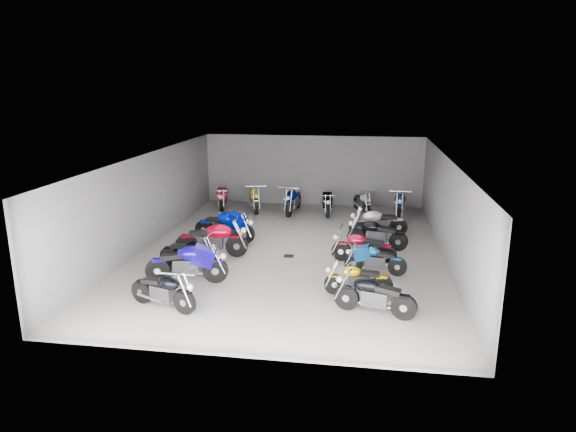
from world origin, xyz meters
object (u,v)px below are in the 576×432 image
object	(u,v)px
motorcycle_right_e	(376,234)
motorcycle_back_e	(362,202)
drain_grate	(289,256)
motorcycle_right_d	(363,247)
motorcycle_left_b	(188,264)
motorcycle_back_c	(293,200)
motorcycle_left_d	(212,239)
motorcycle_left_c	(189,252)
motorcycle_right_c	(375,260)
motorcycle_left_e	(225,226)
motorcycle_back_d	(326,202)
motorcycle_back_b	(255,198)
motorcycle_right_f	(378,223)
motorcycle_back_a	(223,197)
motorcycle_right_b	(358,279)
motorcycle_back_f	(400,204)
motorcycle_right_a	(374,295)
motorcycle_left_a	(163,290)

from	to	relation	value
motorcycle_right_e	motorcycle_back_e	distance (m)	5.04
drain_grate	motorcycle_right_d	size ratio (longest dim) A/B	0.15
motorcycle_left_b	motorcycle_back_c	world-z (taller)	motorcycle_left_b
motorcycle_right_d	motorcycle_left_d	bearing A→B (deg)	97.90
motorcycle_left_c	motorcycle_right_c	size ratio (longest dim) A/B	1.03
motorcycle_right_c	drain_grate	bearing A→B (deg)	72.84
drain_grate	motorcycle_left_c	bearing A→B (deg)	-153.97
motorcycle_left_c	motorcycle_left_e	distance (m)	2.72
motorcycle_back_d	motorcycle_back_b	bearing A→B (deg)	-11.32
motorcycle_right_f	motorcycle_left_c	bearing A→B (deg)	111.20
motorcycle_left_e	motorcycle_back_e	world-z (taller)	motorcycle_left_e
motorcycle_left_e	motorcycle_right_f	size ratio (longest dim) A/B	1.07
motorcycle_right_c	motorcycle_back_a	size ratio (longest dim) A/B	0.89
motorcycle_back_a	motorcycle_right_b	bearing A→B (deg)	115.53
motorcycle_right_f	motorcycle_back_f	distance (m)	3.31
motorcycle_right_d	motorcycle_back_f	world-z (taller)	motorcycle_back_f
motorcycle_left_b	motorcycle_right_c	bearing A→B (deg)	97.30
motorcycle_right_e	motorcycle_back_c	size ratio (longest dim) A/B	0.89
motorcycle_back_a	motorcycle_right_a	bearing A→B (deg)	114.06
motorcycle_back_f	motorcycle_back_a	bearing A→B (deg)	2.10
motorcycle_right_e	motorcycle_left_e	bearing A→B (deg)	103.53
motorcycle_right_c	motorcycle_back_a	xyz separation A→B (m)	(-6.69, 7.38, 0.06)
motorcycle_right_c	motorcycle_back_c	size ratio (longest dim) A/B	0.80
motorcycle_left_a	motorcycle_back_c	size ratio (longest dim) A/B	0.83
motorcycle_back_b	motorcycle_right_e	bearing A→B (deg)	121.38
motorcycle_left_a	motorcycle_left_c	bearing A→B (deg)	-153.04
motorcycle_right_a	motorcycle_back_b	size ratio (longest dim) A/B	0.91
motorcycle_left_e	motorcycle_right_d	distance (m)	5.12
drain_grate	motorcycle_right_b	bearing A→B (deg)	-51.02
motorcycle_left_a	motorcycle_right_e	xyz separation A→B (m)	(5.37, 5.74, 0.02)
motorcycle_left_e	motorcycle_right_d	bearing A→B (deg)	84.68
motorcycle_left_c	motorcycle_right_f	bearing A→B (deg)	132.09
motorcycle_left_d	motorcycle_right_b	size ratio (longest dim) A/B	1.30
drain_grate	motorcycle_left_b	xyz separation A→B (m)	(-2.50, -2.67, 0.56)
motorcycle_left_b	motorcycle_right_d	xyz separation A→B (m)	(4.90, 2.45, -0.07)
motorcycle_back_b	motorcycle_back_e	distance (m)	4.76
motorcycle_right_d	motorcycle_right_e	world-z (taller)	motorcycle_right_e
motorcycle_back_b	motorcycle_back_c	xyz separation A→B (m)	(1.76, -0.17, 0.01)
motorcycle_back_d	motorcycle_right_a	bearing A→B (deg)	92.57
motorcycle_left_a	motorcycle_left_e	world-z (taller)	motorcycle_left_e
drain_grate	motorcycle_back_e	bearing A→B (deg)	69.92
motorcycle_left_c	motorcycle_right_e	bearing A→B (deg)	121.98
drain_grate	motorcycle_right_d	distance (m)	2.46
motorcycle_right_b	motorcycle_back_e	distance (m)	9.16
motorcycle_right_a	motorcycle_back_f	bearing A→B (deg)	8.13
motorcycle_back_e	motorcycle_right_b	bearing A→B (deg)	69.58
motorcycle_back_e	motorcycle_back_c	bearing A→B (deg)	-10.00
motorcycle_left_c	motorcycle_back_e	size ratio (longest dim) A/B	1.04
motorcycle_left_a	motorcycle_right_a	bearing A→B (deg)	114.78
motorcycle_left_b	motorcycle_back_b	xyz separation A→B (m)	(0.07, 8.63, -0.01)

